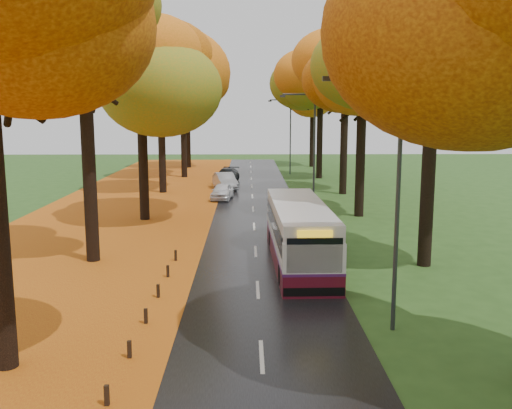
{
  "coord_description": "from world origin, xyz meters",
  "views": [
    {
      "loc": [
        -0.39,
        -9.08,
        6.88
      ],
      "look_at": [
        0.0,
        16.59,
        2.6
      ],
      "focal_mm": 40.0,
      "sensor_mm": 36.0,
      "label": 1
    }
  ],
  "objects_px": {
    "bus": "(299,232)",
    "streetlamp_near": "(390,182)",
    "streetlamp_mid": "(311,142)",
    "car_white": "(222,191)",
    "car_dark": "(227,175)",
    "car_silver": "(225,181)",
    "streetlamp_far": "(288,130)"
  },
  "relations": [
    {
      "from": "car_white",
      "to": "bus",
      "type": "bearing_deg",
      "value": -70.09
    },
    {
      "from": "streetlamp_near",
      "to": "bus",
      "type": "height_order",
      "value": "streetlamp_near"
    },
    {
      "from": "car_white",
      "to": "car_dark",
      "type": "relative_size",
      "value": 0.8
    },
    {
      "from": "streetlamp_far",
      "to": "streetlamp_near",
      "type": "bearing_deg",
      "value": -90.0
    },
    {
      "from": "streetlamp_mid",
      "to": "streetlamp_far",
      "type": "bearing_deg",
      "value": 90.0
    },
    {
      "from": "bus",
      "to": "car_dark",
      "type": "relative_size",
      "value": 2.27
    },
    {
      "from": "streetlamp_mid",
      "to": "bus",
      "type": "height_order",
      "value": "streetlamp_mid"
    },
    {
      "from": "streetlamp_mid",
      "to": "car_dark",
      "type": "relative_size",
      "value": 1.77
    },
    {
      "from": "car_silver",
      "to": "car_dark",
      "type": "xyz_separation_m",
      "value": [
        0.0,
        4.71,
        -0.05
      ]
    },
    {
      "from": "car_silver",
      "to": "streetlamp_near",
      "type": "bearing_deg",
      "value": -93.16
    },
    {
      "from": "car_dark",
      "to": "streetlamp_near",
      "type": "bearing_deg",
      "value": -70.23
    },
    {
      "from": "bus",
      "to": "streetlamp_mid",
      "type": "bearing_deg",
      "value": 80.63
    },
    {
      "from": "car_white",
      "to": "streetlamp_near",
      "type": "bearing_deg",
      "value": -69.73
    },
    {
      "from": "car_dark",
      "to": "streetlamp_mid",
      "type": "bearing_deg",
      "value": -57.1
    },
    {
      "from": "streetlamp_mid",
      "to": "streetlamp_far",
      "type": "relative_size",
      "value": 1.0
    },
    {
      "from": "streetlamp_near",
      "to": "car_silver",
      "type": "relative_size",
      "value": 1.87
    },
    {
      "from": "car_white",
      "to": "car_silver",
      "type": "relative_size",
      "value": 0.84
    },
    {
      "from": "bus",
      "to": "car_white",
      "type": "xyz_separation_m",
      "value": [
        -4.28,
        18.54,
        -0.79
      ]
    },
    {
      "from": "car_dark",
      "to": "bus",
      "type": "bearing_deg",
      "value": -71.5
    },
    {
      "from": "streetlamp_mid",
      "to": "streetlamp_far",
      "type": "xyz_separation_m",
      "value": [
        0.0,
        22.0,
        0.0
      ]
    },
    {
      "from": "bus",
      "to": "car_dark",
      "type": "xyz_separation_m",
      "value": [
        -4.28,
        29.02,
        -0.75
      ]
    },
    {
      "from": "bus",
      "to": "streetlamp_near",
      "type": "bearing_deg",
      "value": -77.01
    },
    {
      "from": "streetlamp_mid",
      "to": "car_white",
      "type": "bearing_deg",
      "value": 144.44
    },
    {
      "from": "streetlamp_near",
      "to": "car_white",
      "type": "relative_size",
      "value": 2.21
    },
    {
      "from": "streetlamp_mid",
      "to": "bus",
      "type": "bearing_deg",
      "value": -98.17
    },
    {
      "from": "streetlamp_mid",
      "to": "car_white",
      "type": "distance_m",
      "value": 8.74
    },
    {
      "from": "car_white",
      "to": "car_silver",
      "type": "bearing_deg",
      "value": 96.9
    },
    {
      "from": "car_white",
      "to": "car_silver",
      "type": "height_order",
      "value": "car_silver"
    },
    {
      "from": "car_dark",
      "to": "car_silver",
      "type": "bearing_deg",
      "value": -79.9
    },
    {
      "from": "streetlamp_mid",
      "to": "car_white",
      "type": "height_order",
      "value": "streetlamp_mid"
    },
    {
      "from": "streetlamp_far",
      "to": "bus",
      "type": "bearing_deg",
      "value": -93.2
    },
    {
      "from": "streetlamp_mid",
      "to": "car_silver",
      "type": "xyz_separation_m",
      "value": [
        -6.3,
        10.28,
        -3.97
      ]
    }
  ]
}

